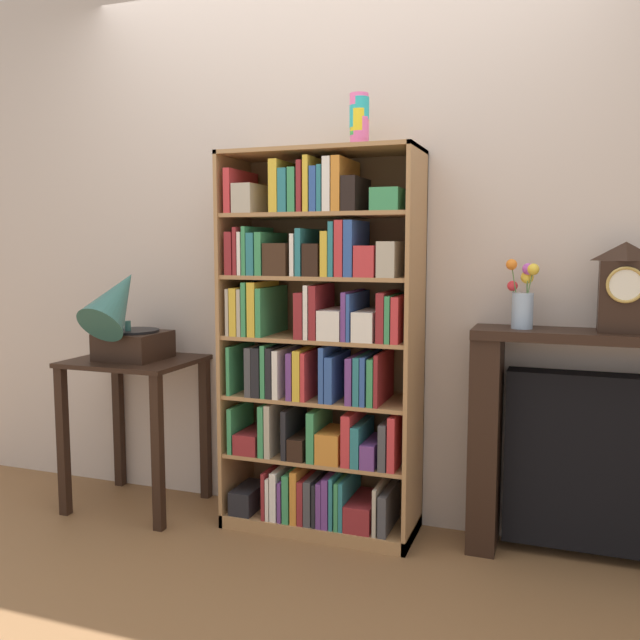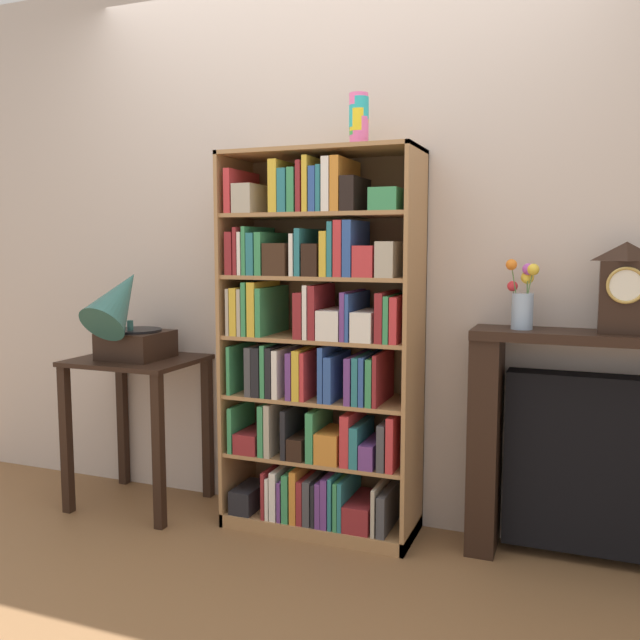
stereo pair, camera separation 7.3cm
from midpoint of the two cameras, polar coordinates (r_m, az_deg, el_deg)
ground_plane at (r=3.18m, az=0.10°, el=-17.81°), size 7.83×6.40×0.02m
wall_back at (r=3.16m, az=4.72°, el=6.47°), size 4.83×0.08×2.60m
bookshelf at (r=3.03m, az=0.65°, el=-2.87°), size 0.87×0.35×1.70m
cup_stack at (r=2.96m, az=4.03°, el=16.41°), size 0.08×0.08×0.22m
side_table_left at (r=3.47m, az=-14.49°, el=-6.11°), size 0.59×0.49×0.74m
gramophone at (r=3.35m, az=-15.40°, el=0.17°), size 0.29×0.47×0.50m
fireplace_mantel at (r=3.00m, az=24.44°, el=-10.18°), size 1.15×0.26×0.95m
mantel_clock at (r=2.86m, az=24.95°, el=2.47°), size 0.18×0.14×0.35m
flower_vase at (r=2.87m, az=17.39°, el=1.71°), size 0.13×0.11×0.28m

